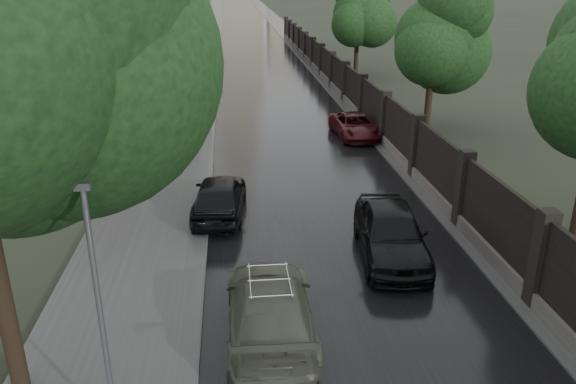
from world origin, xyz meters
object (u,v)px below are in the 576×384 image
Objects in this scene: tree_right_b at (434,39)px; tree_left_far at (148,22)px; traffic_light at (208,82)px; hatchback_left at (219,196)px; car_right_near at (391,232)px; volga_sedan at (270,309)px; lamp_post at (101,317)px; car_right_far at (355,126)px; tree_right_c at (358,14)px.

tree_left_far is at bearing 152.70° from tree_right_b.
tree_left_far is 1.85× the size of traffic_light.
traffic_light reaches higher than hatchback_left.
car_right_near is at bearing -66.36° from tree_left_far.
volga_sedan is at bearing -77.51° from tree_left_far.
tree_right_b is 15.69m from hatchback_left.
car_right_far is at bearing 66.08° from lamp_post.
car_right_near is at bearing -112.95° from tree_right_b.
car_right_near reaches higher than volga_sedan.
tree_right_c is 1.47× the size of car_right_near.
tree_right_c is at bearing -106.36° from hatchback_left.
tree_right_c is 1.75× the size of traffic_light.
tree_left_far is 17.45m from tree_right_b.
lamp_post is (-12.90, -38.50, -2.28)m from tree_right_c.
tree_right_b is 1.00× the size of tree_right_c.
traffic_light is (-11.80, 2.99, -2.55)m from tree_right_b.
lamp_post is at bearing -130.92° from car_right_near.
hatchback_left is (-1.26, 7.32, 0.01)m from volga_sedan.
tree_left_far is 24.35m from car_right_near.
tree_left_far reaches higher than tree_right_c.
tree_right_b is at bearing 5.51° from car_right_far.
lamp_post is 1.07× the size of car_right_near.
tree_right_b is at bearing 72.96° from car_right_near.
tree_right_b reaches higher than traffic_light.
hatchback_left is (-11.10, -28.25, -4.21)m from tree_right_c.
traffic_light is 0.91× the size of car_right_far.
traffic_light is (3.70, -5.01, -2.84)m from tree_left_far.
car_right_far is (8.80, 19.84, -2.06)m from lamp_post.
tree_right_c is 32.74m from car_right_near.
car_right_near is 13.40m from car_right_far.
traffic_light is at bearing 151.04° from car_right_far.
car_right_near reaches higher than car_right_far.
volga_sedan is (-9.84, -17.57, -4.22)m from tree_right_b.
volga_sedan is (3.06, 2.93, -1.94)m from lamp_post.
car_right_near is (5.90, -16.93, -1.58)m from traffic_light.
tree_right_c reaches higher than car_right_near.
tree_right_b is 1.47× the size of car_right_near.
volga_sedan is (1.96, -20.57, -1.67)m from traffic_light.
volga_sedan reaches higher than car_right_far.
tree_left_far is at bearing -76.16° from volga_sedan.
tree_right_c is at bearing 74.02° from car_right_far.
lamp_post reaches higher than hatchback_left.
hatchback_left is at bearing -129.70° from car_right_far.
hatchback_left is (0.70, -13.25, -1.66)m from traffic_light.
car_right_near is at bearing 43.17° from lamp_post.
tree_right_b is 24.33m from lamp_post.
traffic_light is at bearing 165.76° from tree_right_b.
tree_right_b is at bearing -132.19° from hatchback_left.
volga_sedan is (-9.84, -35.57, -4.22)m from tree_right_c.
car_right_near is (3.94, 3.64, 0.08)m from volga_sedan.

